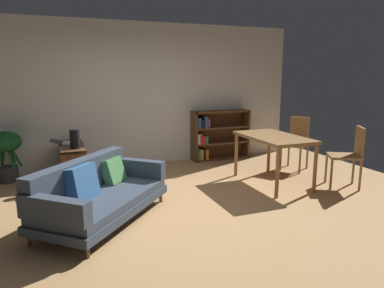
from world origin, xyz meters
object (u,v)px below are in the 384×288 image
(dining_chair_near, at_px, (296,140))
(desk_speaker, at_px, (75,139))
(media_console, at_px, (73,163))
(dining_table, at_px, (274,141))
(open_laptop, at_px, (65,142))
(fabric_couch, at_px, (97,192))
(dining_chair_far, at_px, (350,153))
(potted_floor_plant, at_px, (6,149))
(bookshelf, at_px, (216,135))

(dining_chair_near, bearing_deg, desk_speaker, 173.26)
(media_console, distance_m, dining_table, 3.31)
(desk_speaker, bearing_deg, open_laptop, 106.91)
(fabric_couch, distance_m, media_console, 1.82)
(fabric_couch, relative_size, open_laptop, 4.29)
(fabric_couch, height_order, dining_chair_far, dining_chair_far)
(desk_speaker, height_order, potted_floor_plant, desk_speaker)
(bookshelf, bearing_deg, open_laptop, -173.51)
(dining_chair_far, distance_m, bookshelf, 2.71)
(potted_floor_plant, xyz_separation_m, dining_chair_near, (4.91, -1.03, -0.01))
(fabric_couch, bearing_deg, open_laptop, 98.15)
(dining_chair_far, bearing_deg, bookshelf, 114.64)
(dining_chair_near, height_order, bookshelf, bookshelf)
(potted_floor_plant, bearing_deg, bookshelf, 3.37)
(bookshelf, bearing_deg, potted_floor_plant, -176.63)
(dining_chair_far, bearing_deg, open_laptop, 152.56)
(fabric_couch, distance_m, desk_speaker, 1.59)
(potted_floor_plant, xyz_separation_m, dining_chair_far, (4.99, -2.23, -0.01))
(desk_speaker, height_order, dining_chair_near, dining_chair_near)
(desk_speaker, relative_size, bookshelf, 0.25)
(dining_table, relative_size, bookshelf, 1.08)
(media_console, distance_m, potted_floor_plant, 1.07)
(desk_speaker, bearing_deg, potted_floor_plant, 151.07)
(potted_floor_plant, height_order, bookshelf, bookshelf)
(media_console, height_order, dining_chair_far, dining_chair_far)
(fabric_couch, height_order, potted_floor_plant, potted_floor_plant)
(potted_floor_plant, distance_m, bookshelf, 3.87)
(potted_floor_plant, bearing_deg, desk_speaker, -28.93)
(bookshelf, bearing_deg, media_console, -169.71)
(desk_speaker, xyz_separation_m, dining_table, (2.94, -1.07, -0.05))
(open_laptop, xyz_separation_m, potted_floor_plant, (-0.90, 0.11, -0.07))
(fabric_couch, distance_m, dining_chair_near, 3.88)
(dining_chair_far, xyz_separation_m, bookshelf, (-1.13, 2.46, -0.05))
(dining_chair_near, bearing_deg, dining_chair_far, -86.44)
(open_laptop, relative_size, desk_speaker, 1.47)
(bookshelf, bearing_deg, fabric_couch, -138.89)
(desk_speaker, relative_size, potted_floor_plant, 0.36)
(open_laptop, distance_m, dining_chair_near, 4.12)
(dining_table, bearing_deg, fabric_couch, -170.74)
(open_laptop, bearing_deg, dining_chair_near, -12.97)
(fabric_couch, xyz_separation_m, open_laptop, (-0.29, 2.00, 0.27))
(dining_chair_far, bearing_deg, dining_chair_near, 93.56)
(media_console, xyz_separation_m, dining_chair_far, (3.99, -1.94, 0.24))
(desk_speaker, bearing_deg, fabric_couch, -84.62)
(media_console, distance_m, open_laptop, 0.38)
(open_laptop, distance_m, potted_floor_plant, 0.91)
(desk_speaker, distance_m, potted_floor_plant, 1.21)
(fabric_couch, xyz_separation_m, media_console, (-0.19, 1.81, -0.04))
(dining_table, xyz_separation_m, dining_chair_far, (1.00, -0.58, -0.16))
(dining_table, xyz_separation_m, bookshelf, (-0.13, 1.88, -0.20))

